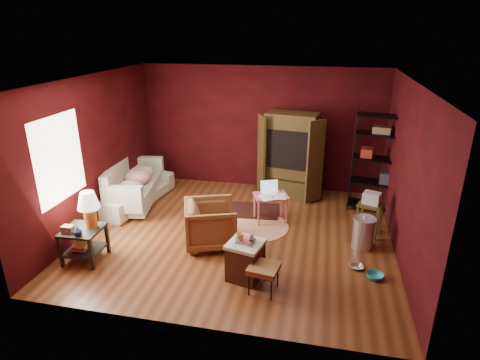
{
  "coord_description": "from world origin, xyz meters",
  "views": [
    {
      "loc": [
        1.41,
        -6.4,
        3.6
      ],
      "look_at": [
        0.0,
        0.2,
        1.0
      ],
      "focal_mm": 30.0,
      "sensor_mm": 36.0,
      "label": 1
    }
  ],
  "objects_px": {
    "sofa": "(133,186)",
    "wire_shelving": "(379,160)",
    "armchair": "(211,222)",
    "laptop_desk": "(271,198)",
    "tv_armoire": "(291,154)",
    "side_table": "(86,220)",
    "hamper": "(245,260)"
  },
  "relations": [
    {
      "from": "laptop_desk",
      "to": "armchair",
      "type": "bearing_deg",
      "value": -150.11
    },
    {
      "from": "sofa",
      "to": "side_table",
      "type": "height_order",
      "value": "side_table"
    },
    {
      "from": "side_table",
      "to": "hamper",
      "type": "relative_size",
      "value": 1.67
    },
    {
      "from": "sofa",
      "to": "side_table",
      "type": "xyz_separation_m",
      "value": [
        0.29,
        -2.19,
        0.29
      ]
    },
    {
      "from": "sofa",
      "to": "wire_shelving",
      "type": "bearing_deg",
      "value": -72.6
    },
    {
      "from": "side_table",
      "to": "laptop_desk",
      "type": "height_order",
      "value": "side_table"
    },
    {
      "from": "sofa",
      "to": "laptop_desk",
      "type": "distance_m",
      "value": 3.01
    },
    {
      "from": "wire_shelving",
      "to": "hamper",
      "type": "bearing_deg",
      "value": -115.27
    },
    {
      "from": "tv_armoire",
      "to": "wire_shelving",
      "type": "height_order",
      "value": "wire_shelving"
    },
    {
      "from": "sofa",
      "to": "armchair",
      "type": "xyz_separation_m",
      "value": [
        2.11,
        -1.34,
        0.03
      ]
    },
    {
      "from": "side_table",
      "to": "tv_armoire",
      "type": "height_order",
      "value": "tv_armoire"
    },
    {
      "from": "laptop_desk",
      "to": "wire_shelving",
      "type": "bearing_deg",
      "value": 2.69
    },
    {
      "from": "tv_armoire",
      "to": "wire_shelving",
      "type": "bearing_deg",
      "value": -3.53
    },
    {
      "from": "side_table",
      "to": "wire_shelving",
      "type": "height_order",
      "value": "wire_shelving"
    },
    {
      "from": "armchair",
      "to": "tv_armoire",
      "type": "distance_m",
      "value": 2.78
    },
    {
      "from": "armchair",
      "to": "wire_shelving",
      "type": "bearing_deg",
      "value": -74.51
    },
    {
      "from": "hamper",
      "to": "wire_shelving",
      "type": "relative_size",
      "value": 0.35
    },
    {
      "from": "armchair",
      "to": "wire_shelving",
      "type": "height_order",
      "value": "wire_shelving"
    },
    {
      "from": "side_table",
      "to": "tv_armoire",
      "type": "distance_m",
      "value": 4.45
    },
    {
      "from": "armchair",
      "to": "laptop_desk",
      "type": "distance_m",
      "value": 1.44
    },
    {
      "from": "armchair",
      "to": "sofa",
      "type": "bearing_deg",
      "value": 37.8
    },
    {
      "from": "hamper",
      "to": "tv_armoire",
      "type": "height_order",
      "value": "tv_armoire"
    },
    {
      "from": "tv_armoire",
      "to": "wire_shelving",
      "type": "relative_size",
      "value": 0.94
    },
    {
      "from": "laptop_desk",
      "to": "wire_shelving",
      "type": "height_order",
      "value": "wire_shelving"
    },
    {
      "from": "armchair",
      "to": "wire_shelving",
      "type": "xyz_separation_m",
      "value": [
        2.91,
        2.07,
        0.67
      ]
    },
    {
      "from": "hamper",
      "to": "laptop_desk",
      "type": "xyz_separation_m",
      "value": [
        0.1,
        2.0,
        0.17
      ]
    },
    {
      "from": "side_table",
      "to": "hamper",
      "type": "height_order",
      "value": "side_table"
    },
    {
      "from": "armchair",
      "to": "laptop_desk",
      "type": "height_order",
      "value": "armchair"
    },
    {
      "from": "hamper",
      "to": "laptop_desk",
      "type": "height_order",
      "value": "laptop_desk"
    },
    {
      "from": "sofa",
      "to": "hamper",
      "type": "distance_m",
      "value": 3.64
    },
    {
      "from": "armchair",
      "to": "side_table",
      "type": "height_order",
      "value": "side_table"
    },
    {
      "from": "tv_armoire",
      "to": "wire_shelving",
      "type": "distance_m",
      "value": 1.84
    }
  ]
}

